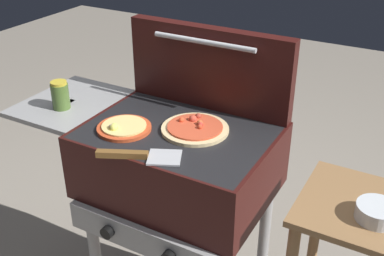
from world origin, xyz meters
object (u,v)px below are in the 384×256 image
at_px(pizza_cheese, 124,127).
at_px(topping_bowl_near, 377,213).
at_px(spatula, 140,156).
at_px(sauce_jar, 60,95).
at_px(grill, 176,165).
at_px(pizza_pepperoni, 195,128).

distance_m(pizza_cheese, topping_bowl_near, 0.83).
xyz_separation_m(spatula, topping_bowl_near, (0.68, 0.17, -0.07)).
bearing_deg(sauce_jar, topping_bowl_near, 0.99).
xyz_separation_m(grill, pizza_pepperoni, (0.06, 0.03, 0.15)).
distance_m(grill, spatula, 0.26).
bearing_deg(sauce_jar, grill, 7.53).
distance_m(pizza_pepperoni, spatula, 0.24).
distance_m(pizza_pepperoni, topping_bowl_near, 0.62).
height_order(spatula, topping_bowl_near, spatula).
bearing_deg(sauce_jar, pizza_pepperoni, 9.58).
height_order(pizza_pepperoni, topping_bowl_near, pizza_pepperoni).
xyz_separation_m(sauce_jar, topping_bowl_near, (1.13, 0.02, -0.12)).
bearing_deg(pizza_cheese, topping_bowl_near, 3.25).
xyz_separation_m(grill, topping_bowl_near, (0.68, -0.04, 0.08)).
xyz_separation_m(sauce_jar, spatula, (0.45, -0.15, -0.04)).
xyz_separation_m(pizza_pepperoni, topping_bowl_near, (0.61, -0.07, -0.08)).
bearing_deg(grill, topping_bowl_near, -3.39).
relative_size(spatula, topping_bowl_near, 2.17).
relative_size(grill, sauce_jar, 9.13).
bearing_deg(pizza_cheese, sauce_jar, 174.79).
bearing_deg(pizza_pepperoni, topping_bowl_near, -6.25).
relative_size(grill, pizza_pepperoni, 4.19).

